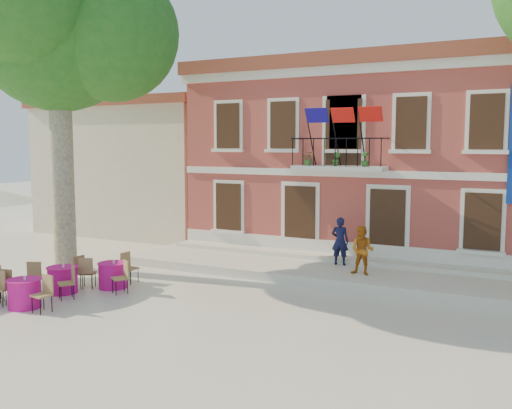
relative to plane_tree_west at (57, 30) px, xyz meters
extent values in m
plane|color=beige|center=(6.35, -1.18, -8.09)|extent=(90.00, 90.00, 0.00)
cube|color=#AA433D|center=(8.35, 8.82, -4.59)|extent=(13.00, 8.00, 7.00)
cube|color=brown|center=(8.35, 8.82, -0.84)|extent=(13.50, 8.50, 0.50)
cube|color=silver|center=(8.35, 4.87, -1.24)|extent=(13.30, 0.35, 0.35)
cube|color=silver|center=(8.35, 4.37, -4.59)|extent=(3.20, 0.90, 0.15)
cube|color=black|center=(8.35, 3.97, -3.59)|extent=(3.20, 0.04, 0.04)
cube|color=#130B7F|center=(7.45, 3.62, -2.84)|extent=(0.76, 0.27, 0.47)
cube|color=red|center=(8.35, 3.62, -2.84)|extent=(0.76, 0.29, 0.47)
cube|color=red|center=(9.25, 3.62, -2.84)|extent=(0.76, 0.27, 0.47)
imported|color=#26591E|center=(7.35, 4.07, -4.27)|extent=(0.43, 0.37, 0.48)
imported|color=#26591E|center=(8.35, 4.07, -4.27)|extent=(0.26, 0.21, 0.48)
imported|color=#26591E|center=(9.35, 4.07, -4.27)|extent=(0.27, 0.27, 0.48)
cube|color=beige|center=(-3.15, 9.82, -5.09)|extent=(9.00, 9.00, 6.00)
cube|color=brown|center=(-3.15, 9.82, -1.89)|extent=(9.40, 9.40, 0.40)
cube|color=silver|center=(8.35, 3.22, -7.94)|extent=(14.00, 3.40, 0.30)
cylinder|color=#A59E84|center=(0.00, 0.00, -4.59)|extent=(0.76, 0.76, 6.99)
sphere|color=#1C531A|center=(0.00, 0.00, 0.11)|extent=(5.59, 5.59, 5.59)
imported|color=#111438|center=(8.66, 3.71, -6.99)|extent=(0.61, 0.42, 1.60)
imported|color=#C96817|center=(9.75, 2.63, -7.03)|extent=(0.76, 0.61, 1.52)
cylinder|color=#C51275|center=(3.22, -1.25, -7.71)|extent=(0.84, 0.84, 0.75)
cylinder|color=#C51275|center=(3.22, -1.25, -7.33)|extent=(0.90, 0.90, 0.02)
cube|color=tan|center=(3.26, -0.50, -7.61)|extent=(0.44, 0.44, 0.95)
cube|color=tan|center=(2.55, -1.59, -7.61)|extent=(0.56, 0.56, 0.95)
cube|color=tan|center=(3.85, -1.66, -7.61)|extent=(0.58, 0.58, 0.95)
cube|color=tan|center=(1.83, -4.08, -7.61)|extent=(0.51, 0.51, 0.95)
cylinder|color=#C51275|center=(2.31, -2.37, -7.71)|extent=(0.84, 0.84, 0.75)
cylinder|color=#C51275|center=(2.31, -2.37, -7.33)|extent=(0.90, 0.90, 0.02)
cube|color=tan|center=(1.63, -2.67, -7.61)|extent=(0.55, 0.55, 0.95)
cube|color=tan|center=(2.92, -2.82, -7.61)|extent=(0.59, 0.59, 0.95)
cube|color=tan|center=(2.40, -1.63, -7.61)|extent=(0.46, 0.46, 0.95)
cylinder|color=#C51275|center=(2.57, -3.94, -7.71)|extent=(0.84, 0.84, 0.75)
cylinder|color=#C51275|center=(2.57, -3.94, -7.33)|extent=(0.90, 0.90, 0.02)
cube|color=tan|center=(1.82, -3.85, -7.61)|extent=(0.47, 0.47, 0.95)
cube|color=tan|center=(3.31, -4.03, -7.61)|extent=(0.47, 0.47, 0.95)
camera|label=1|loc=(14.78, -14.19, -3.75)|focal=40.00mm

